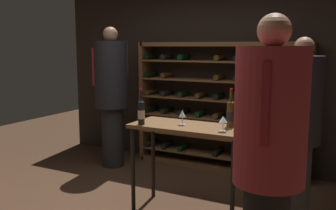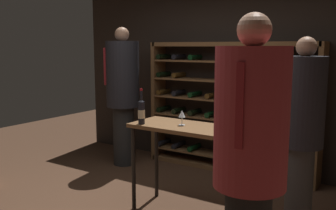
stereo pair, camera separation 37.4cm
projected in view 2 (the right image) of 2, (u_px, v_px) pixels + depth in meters
The scene contains 10 objects.
back_wall at pixel (224, 76), 5.54m from camera, with size 5.08×0.10×2.67m, color black.
wine_rack at pixel (228, 108), 5.34m from camera, with size 2.48×0.32×1.82m.
tasting_table at pixel (188, 138), 3.92m from camera, with size 1.21×0.53×0.95m.
person_bystander_red_print at pixel (250, 151), 2.48m from camera, with size 0.48×0.49×1.97m.
person_guest_plum_blouse at pixel (302, 123), 3.65m from camera, with size 0.40×0.40×1.85m.
person_host_in_suit at pixel (123, 90), 5.59m from camera, with size 0.48×0.48×2.03m.
wine_bottle_red_label at pixel (141, 111), 3.97m from camera, with size 0.07×0.07×0.37m.
wine_bottle_black_capsule at pixel (230, 114), 3.78m from camera, with size 0.08×0.08×0.39m.
wine_glass_stemmed_right at pixel (182, 115), 3.91m from camera, with size 0.07×0.07×0.16m.
wine_glass_stemmed_left at pixel (220, 121), 3.57m from camera, with size 0.08×0.08×0.15m.
Camera 2 is at (2.36, -2.95, 1.76)m, focal length 40.73 mm.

